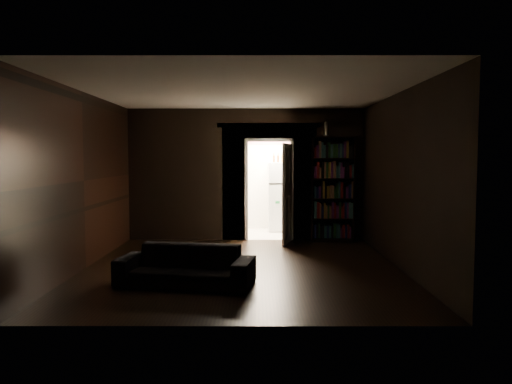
# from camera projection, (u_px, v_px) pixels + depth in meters

# --- Properties ---
(ground) EXTENTS (5.50, 5.50, 0.00)m
(ground) POSITION_uv_depth(u_px,v_px,m) (242.00, 268.00, 7.97)
(ground) COLOR black
(ground) RESTS_ON ground
(room_walls) EXTENTS (5.02, 5.61, 2.84)m
(room_walls) POSITION_uv_depth(u_px,v_px,m) (243.00, 162.00, 8.93)
(room_walls) COLOR black
(room_walls) RESTS_ON ground
(kitchen_alcove) EXTENTS (2.20, 1.80, 2.60)m
(kitchen_alcove) POSITION_uv_depth(u_px,v_px,m) (268.00, 181.00, 11.75)
(kitchen_alcove) COLOR beige
(kitchen_alcove) RESTS_ON ground
(sofa) EXTENTS (1.98, 1.12, 0.72)m
(sofa) POSITION_uv_depth(u_px,v_px,m) (185.00, 259.00, 6.90)
(sofa) COLOR black
(sofa) RESTS_ON ground
(bookshelf) EXTENTS (0.95, 0.65, 2.20)m
(bookshelf) POSITION_uv_depth(u_px,v_px,m) (332.00, 189.00, 10.48)
(bookshelf) COLOR black
(bookshelf) RESTS_ON ground
(refrigerator) EXTENTS (0.91, 0.87, 1.65)m
(refrigerator) POSITION_uv_depth(u_px,v_px,m) (284.00, 196.00, 12.02)
(refrigerator) COLOR silver
(refrigerator) RESTS_ON ground
(door) EXTENTS (0.26, 0.84, 2.05)m
(door) POSITION_uv_depth(u_px,v_px,m) (287.00, 194.00, 10.21)
(door) COLOR silver
(door) RESTS_ON ground
(figurine) EXTENTS (0.14, 0.14, 0.32)m
(figurine) POSITION_uv_depth(u_px,v_px,m) (326.00, 129.00, 10.43)
(figurine) COLOR white
(figurine) RESTS_ON bookshelf
(bottles) EXTENTS (0.56, 0.25, 0.23)m
(bottles) POSITION_uv_depth(u_px,v_px,m) (284.00, 157.00, 11.89)
(bottles) COLOR black
(bottles) RESTS_ON refrigerator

